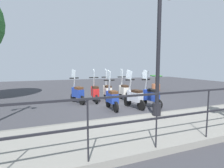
{
  "coord_description": "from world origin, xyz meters",
  "views": [
    {
      "loc": [
        -6.88,
        3.31,
        1.74
      ],
      "look_at": [
        0.2,
        0.5,
        0.9
      ],
      "focal_mm": 28.0,
      "sensor_mm": 36.0,
      "label": 1
    }
  ],
  "objects_px": {
    "scooter_near_2": "(112,97)",
    "scooter_far_1": "(107,91)",
    "potted_palm": "(156,84)",
    "scooter_near_1": "(134,96)",
    "scooter_near_0": "(151,96)",
    "lamp_post_near": "(158,57)",
    "scooter_far_2": "(95,92)",
    "scooter_far_3": "(77,93)",
    "scooter_far_0": "(124,90)"
  },
  "relations": [
    {
      "from": "scooter_near_2",
      "to": "scooter_far_1",
      "type": "height_order",
      "value": "same"
    },
    {
      "from": "potted_palm",
      "to": "scooter_near_1",
      "type": "bearing_deg",
      "value": 135.14
    },
    {
      "from": "scooter_near_1",
      "to": "potted_palm",
      "type": "bearing_deg",
      "value": -57.53
    },
    {
      "from": "scooter_near_0",
      "to": "lamp_post_near",
      "type": "bearing_deg",
      "value": 140.1
    },
    {
      "from": "lamp_post_near",
      "to": "scooter_far_2",
      "type": "relative_size",
      "value": 2.69
    },
    {
      "from": "scooter_near_1",
      "to": "scooter_far_1",
      "type": "distance_m",
      "value": 1.9
    },
    {
      "from": "potted_palm",
      "to": "scooter_near_1",
      "type": "distance_m",
      "value": 5.28
    },
    {
      "from": "scooter_near_0",
      "to": "scooter_far_3",
      "type": "xyz_separation_m",
      "value": [
        1.85,
        2.65,
        0.0
      ]
    },
    {
      "from": "scooter_near_2",
      "to": "scooter_far_3",
      "type": "relative_size",
      "value": 1.0
    },
    {
      "from": "scooter_far_0",
      "to": "scooter_far_3",
      "type": "xyz_separation_m",
      "value": [
        0.09,
        2.27,
        0.0
      ]
    },
    {
      "from": "scooter_near_2",
      "to": "scooter_far_3",
      "type": "xyz_separation_m",
      "value": [
        1.63,
        1.03,
        0.0
      ]
    },
    {
      "from": "potted_palm",
      "to": "scooter_near_0",
      "type": "relative_size",
      "value": 0.69
    },
    {
      "from": "scooter_far_2",
      "to": "scooter_far_3",
      "type": "xyz_separation_m",
      "value": [
        0.02,
        0.81,
        0.0
      ]
    },
    {
      "from": "scooter_far_2",
      "to": "scooter_near_2",
      "type": "bearing_deg",
      "value": -165.73
    },
    {
      "from": "scooter_far_0",
      "to": "scooter_far_2",
      "type": "bearing_deg",
      "value": 92.46
    },
    {
      "from": "scooter_near_1",
      "to": "scooter_near_2",
      "type": "xyz_separation_m",
      "value": [
        0.12,
        0.92,
        0.0
      ]
    },
    {
      "from": "scooter_near_0",
      "to": "scooter_near_2",
      "type": "xyz_separation_m",
      "value": [
        0.22,
        1.62,
        0.0
      ]
    },
    {
      "from": "scooter_near_1",
      "to": "scooter_far_1",
      "type": "relative_size",
      "value": 1.0
    },
    {
      "from": "scooter_near_0",
      "to": "scooter_far_3",
      "type": "bearing_deg",
      "value": 42.46
    },
    {
      "from": "scooter_near_2",
      "to": "scooter_far_1",
      "type": "distance_m",
      "value": 1.78
    },
    {
      "from": "scooter_near_1",
      "to": "scooter_far_1",
      "type": "height_order",
      "value": "same"
    },
    {
      "from": "potted_palm",
      "to": "scooter_far_1",
      "type": "distance_m",
      "value": 4.61
    },
    {
      "from": "scooter_far_0",
      "to": "scooter_far_3",
      "type": "height_order",
      "value": "same"
    },
    {
      "from": "lamp_post_near",
      "to": "scooter_near_2",
      "type": "distance_m",
      "value": 2.42
    },
    {
      "from": "potted_palm",
      "to": "scooter_near_2",
      "type": "relative_size",
      "value": 0.69
    },
    {
      "from": "scooter_far_1",
      "to": "potted_palm",
      "type": "bearing_deg",
      "value": -59.16
    },
    {
      "from": "scooter_near_0",
      "to": "scooter_far_1",
      "type": "relative_size",
      "value": 1.0
    },
    {
      "from": "scooter_near_2",
      "to": "scooter_far_0",
      "type": "xyz_separation_m",
      "value": [
        1.54,
        -1.24,
        0.0
      ]
    },
    {
      "from": "scooter_near_0",
      "to": "scooter_near_1",
      "type": "distance_m",
      "value": 0.7
    },
    {
      "from": "scooter_far_1",
      "to": "scooter_far_2",
      "type": "bearing_deg",
      "value": 106.16
    },
    {
      "from": "scooter_near_1",
      "to": "scooter_far_1",
      "type": "bearing_deg",
      "value": 1.75
    },
    {
      "from": "scooter_far_1",
      "to": "scooter_far_3",
      "type": "height_order",
      "value": "same"
    },
    {
      "from": "lamp_post_near",
      "to": "scooter_far_0",
      "type": "relative_size",
      "value": 2.69
    },
    {
      "from": "scooter_near_2",
      "to": "scooter_far_2",
      "type": "distance_m",
      "value": 1.63
    },
    {
      "from": "scooter_far_3",
      "to": "scooter_far_0",
      "type": "bearing_deg",
      "value": -109.7
    },
    {
      "from": "scooter_far_0",
      "to": "lamp_post_near",
      "type": "bearing_deg",
      "value": 178.29
    },
    {
      "from": "scooter_far_0",
      "to": "scooter_far_3",
      "type": "relative_size",
      "value": 1.0
    },
    {
      "from": "potted_palm",
      "to": "scooter_far_3",
      "type": "xyz_separation_m",
      "value": [
        -1.99,
        5.67,
        0.04
      ]
    },
    {
      "from": "scooter_near_2",
      "to": "scooter_far_2",
      "type": "xyz_separation_m",
      "value": [
        1.61,
        0.21,
        0.0
      ]
    },
    {
      "from": "lamp_post_near",
      "to": "scooter_far_3",
      "type": "distance_m",
      "value": 4.11
    },
    {
      "from": "scooter_near_0",
      "to": "scooter_far_3",
      "type": "height_order",
      "value": "same"
    },
    {
      "from": "scooter_far_1",
      "to": "scooter_far_0",
      "type": "bearing_deg",
      "value": -96.32
    },
    {
      "from": "scooter_far_1",
      "to": "scooter_far_3",
      "type": "xyz_separation_m",
      "value": [
        -0.09,
        1.47,
        0.0
      ]
    },
    {
      "from": "scooter_near_0",
      "to": "scooter_near_2",
      "type": "bearing_deg",
      "value": 69.69
    },
    {
      "from": "scooter_near_1",
      "to": "scooter_far_0",
      "type": "xyz_separation_m",
      "value": [
        1.66,
        -0.32,
        0.0
      ]
    },
    {
      "from": "scooter_near_0",
      "to": "scooter_far_2",
      "type": "relative_size",
      "value": 1.0
    },
    {
      "from": "scooter_near_1",
      "to": "scooter_far_0",
      "type": "height_order",
      "value": "same"
    },
    {
      "from": "potted_palm",
      "to": "scooter_near_1",
      "type": "xyz_separation_m",
      "value": [
        -3.74,
        3.72,
        0.04
      ]
    },
    {
      "from": "scooter_near_2",
      "to": "scooter_far_0",
      "type": "bearing_deg",
      "value": -38.28
    },
    {
      "from": "scooter_far_2",
      "to": "scooter_far_3",
      "type": "distance_m",
      "value": 0.81
    }
  ]
}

